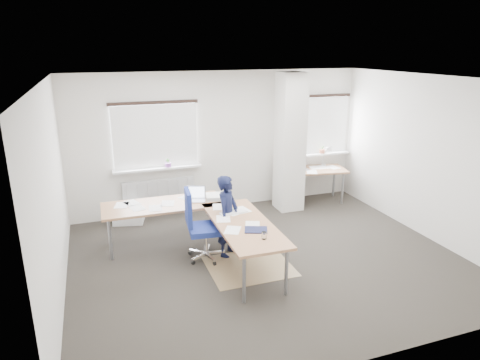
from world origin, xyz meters
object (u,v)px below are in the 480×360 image
object	(u,v)px
desk_main	(204,215)
task_chair	(203,240)
person	(228,216)
desk_side	(313,171)

from	to	relation	value
desk_main	task_chair	size ratio (longest dim) A/B	2.27
person	task_chair	bearing A→B (deg)	134.62
desk_side	person	size ratio (longest dim) A/B	1.13
task_chair	person	world-z (taller)	person
desk_main	desk_side	bearing A→B (deg)	31.25
task_chair	desk_main	bearing A→B (deg)	70.24
desk_side	task_chair	world-z (taller)	desk_side
desk_main	desk_side	world-z (taller)	desk_side
desk_main	person	world-z (taller)	person
desk_main	task_chair	distance (m)	0.40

